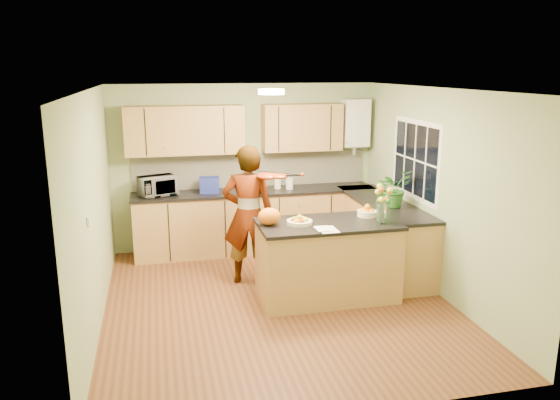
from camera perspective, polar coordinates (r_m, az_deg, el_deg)
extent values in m
plane|color=#573119|center=(6.63, -0.28, -10.61)|extent=(4.50, 4.50, 0.00)
cube|color=silver|center=(6.05, -0.31, 11.51)|extent=(4.00, 4.50, 0.02)
cube|color=#97A878|center=(8.39, -3.66, 3.49)|extent=(4.00, 0.02, 2.50)
cube|color=#97A878|center=(4.15, 6.56, -7.28)|extent=(4.00, 0.02, 2.50)
cube|color=#97A878|center=(6.12, -18.89, -1.06)|extent=(0.02, 4.50, 2.50)
cube|color=#97A878|center=(6.93, 16.06, 0.81)|extent=(0.02, 4.50, 2.50)
cube|color=#B58448|center=(8.30, -2.56, -2.28)|extent=(3.60, 0.60, 0.90)
cube|color=black|center=(8.17, -2.58, 0.87)|extent=(3.64, 0.62, 0.04)
cube|color=#B58448|center=(7.74, 10.71, -3.70)|extent=(0.60, 2.20, 0.90)
cube|color=black|center=(7.61, 10.80, -0.32)|extent=(0.62, 2.24, 0.04)
cube|color=silver|center=(8.40, -2.96, 3.17)|extent=(3.60, 0.02, 0.52)
cube|color=#B58448|center=(8.04, -9.92, 7.20)|extent=(1.70, 0.34, 0.70)
cube|color=#B58448|center=(8.32, 2.31, 7.60)|extent=(1.20, 0.34, 0.70)
cube|color=white|center=(8.58, 7.83, 8.01)|extent=(0.40, 0.30, 0.72)
cylinder|color=silver|center=(8.63, 7.75, 5.37)|extent=(0.06, 0.06, 0.20)
cube|color=white|center=(7.39, 13.95, 4.09)|extent=(0.01, 1.30, 1.05)
cube|color=black|center=(7.39, 13.93, 4.09)|extent=(0.01, 1.18, 0.92)
cube|color=white|center=(5.53, -19.37, -2.09)|extent=(0.02, 0.09, 0.09)
cylinder|color=#FFEABF|center=(6.34, -0.91, 11.25)|extent=(0.30, 0.30, 0.06)
cylinder|color=white|center=(6.34, -0.91, 11.52)|extent=(0.10, 0.10, 0.02)
cube|color=#B58448|center=(6.62, 4.97, -6.45)|extent=(1.62, 0.81, 0.91)
cube|color=black|center=(6.48, 5.05, -2.50)|extent=(1.66, 0.85, 0.04)
cylinder|color=#F9EFC7|center=(6.37, 2.06, -2.34)|extent=(0.30, 0.30, 0.05)
cylinder|color=#F9EFC7|center=(6.78, 9.10, -1.39)|extent=(0.24, 0.24, 0.07)
cylinder|color=silver|center=(6.48, 10.62, -1.41)|extent=(0.12, 0.12, 0.23)
ellipsoid|color=orange|center=(6.31, -1.12, -1.73)|extent=(0.32, 0.30, 0.20)
cube|color=white|center=(6.16, 5.03, -3.08)|extent=(0.20, 0.28, 0.01)
imported|color=tan|center=(6.96, -3.33, -1.57)|extent=(0.74, 0.57, 1.80)
imported|color=white|center=(8.00, -12.65, 1.44)|extent=(0.59, 0.50, 0.28)
cube|color=navy|center=(8.07, -7.39, 1.58)|extent=(0.30, 0.23, 0.23)
cylinder|color=silver|center=(8.15, -2.48, 1.71)|extent=(0.15, 0.15, 0.20)
sphere|color=black|center=(8.12, -2.49, 2.66)|extent=(0.07, 0.07, 0.07)
cylinder|color=#F9EFC7|center=(8.28, -0.25, 1.75)|extent=(0.12, 0.12, 0.16)
cylinder|color=white|center=(8.24, 1.00, 1.73)|extent=(0.13, 0.13, 0.17)
imported|color=#2A6923|center=(7.31, 11.83, 1.24)|extent=(0.56, 0.52, 0.50)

